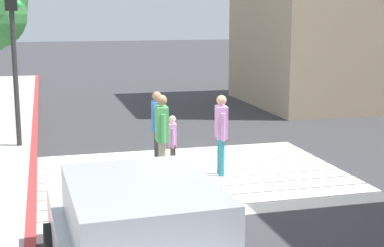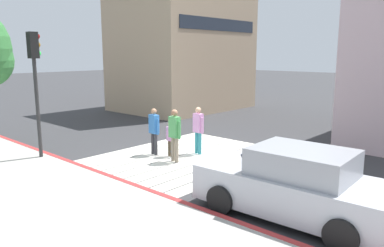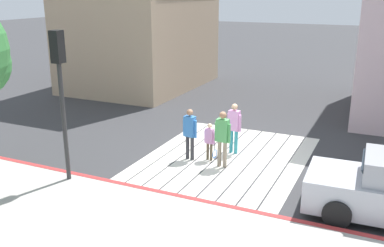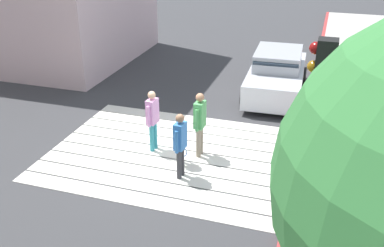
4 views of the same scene
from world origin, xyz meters
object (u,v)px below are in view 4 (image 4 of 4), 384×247
(pedestrian_adult_side, at_px, (153,117))
(pedestrian_child_with_racket, at_px, (180,140))
(car_parked_near_curb, at_px, (277,75))
(pedestrian_adult_lead, at_px, (180,141))
(pedestrian_adult_trailing, at_px, (200,120))
(traffic_light_corner, at_px, (317,118))

(pedestrian_adult_side, height_order, pedestrian_child_with_racket, pedestrian_adult_side)
(car_parked_near_curb, relative_size, pedestrian_adult_lead, 2.61)
(pedestrian_adult_lead, relative_size, pedestrian_child_with_racket, 1.36)
(pedestrian_adult_lead, xyz_separation_m, pedestrian_adult_side, (1.14, -1.07, 0.01))
(pedestrian_adult_trailing, height_order, pedestrian_child_with_racket, pedestrian_adult_trailing)
(pedestrian_adult_trailing, xyz_separation_m, pedestrian_child_with_racket, (0.34, 0.55, -0.34))
(car_parked_near_curb, distance_m, pedestrian_adult_side, 5.68)
(car_parked_near_curb, relative_size, pedestrian_child_with_racket, 3.54)
(pedestrian_adult_side, distance_m, pedestrian_child_with_racket, 1.08)
(pedestrian_adult_lead, bearing_deg, pedestrian_child_with_racket, -70.51)
(car_parked_near_curb, height_order, pedestrian_adult_trailing, pedestrian_adult_trailing)
(car_parked_near_curb, xyz_separation_m, pedestrian_adult_trailing, (1.29, 4.99, 0.29))
(car_parked_near_curb, bearing_deg, pedestrian_adult_lead, 76.98)
(pedestrian_adult_trailing, bearing_deg, traffic_light_corner, 129.30)
(traffic_light_corner, relative_size, pedestrian_adult_lead, 2.53)
(pedestrian_child_with_racket, bearing_deg, pedestrian_adult_side, -26.89)
(traffic_light_corner, distance_m, pedestrian_adult_side, 5.75)
(traffic_light_corner, relative_size, pedestrian_adult_trailing, 2.40)
(pedestrian_adult_side, relative_size, pedestrian_child_with_racket, 1.38)
(traffic_light_corner, xyz_separation_m, pedestrian_adult_trailing, (2.87, -3.50, -2.01))
(pedestrian_adult_side, bearing_deg, pedestrian_child_with_racket, 153.11)
(pedestrian_adult_lead, height_order, pedestrian_child_with_racket, pedestrian_adult_lead)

